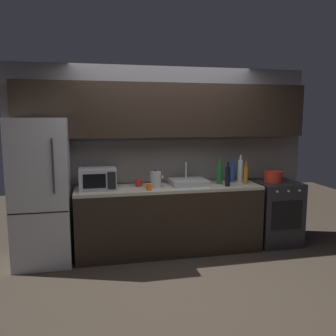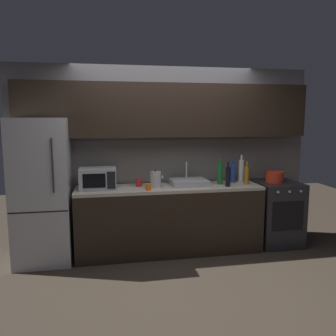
{
  "view_description": "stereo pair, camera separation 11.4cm",
  "coord_description": "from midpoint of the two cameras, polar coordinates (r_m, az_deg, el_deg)",
  "views": [
    {
      "loc": [
        -0.97,
        -3.5,
        1.81
      ],
      "look_at": [
        -0.02,
        0.9,
        1.15
      ],
      "focal_mm": 37.0,
      "sensor_mm": 36.0,
      "label": 1
    },
    {
      "loc": [
        -0.86,
        -3.52,
        1.81
      ],
      "look_at": [
        -0.02,
        0.9,
        1.15
      ],
      "focal_mm": 37.0,
      "sensor_mm": 36.0,
      "label": 2
    }
  ],
  "objects": [
    {
      "name": "oven_range",
      "position": [
        5.24,
        18.08,
        -7.09
      ],
      "size": [
        0.6,
        0.62,
        0.9
      ],
      "color": "#232326",
      "rests_on": "ground"
    },
    {
      "name": "wine_bottle_amber",
      "position": [
        4.83,
        13.49,
        -1.15
      ],
      "size": [
        0.06,
        0.06,
        0.32
      ],
      "color": "#B27019",
      "rests_on": "counter_run"
    },
    {
      "name": "refrigerator",
      "position": [
        4.56,
        -19.34,
        -3.59
      ],
      "size": [
        0.68,
        0.69,
        1.8
      ],
      "color": "#B7BABF",
      "rests_on": "ground"
    },
    {
      "name": "wine_bottle_green",
      "position": [
        4.79,
        9.26,
        -0.91
      ],
      "size": [
        0.08,
        0.08,
        0.35
      ],
      "color": "#1E6B2D",
      "rests_on": "counter_run"
    },
    {
      "name": "back_wall",
      "position": [
        4.81,
        0.21,
        5.27
      ],
      "size": [
        4.2,
        0.44,
        2.5
      ],
      "color": "slate",
      "rests_on": "ground"
    },
    {
      "name": "kettle",
      "position": [
        4.51,
        -1.34,
        -1.89
      ],
      "size": [
        0.18,
        0.14,
        0.23
      ],
      "color": "#B7BABF",
      "rests_on": "counter_run"
    },
    {
      "name": "wine_bottle_dark",
      "position": [
        4.64,
        10.55,
        -1.38
      ],
      "size": [
        0.07,
        0.07,
        0.33
      ],
      "color": "black",
      "rests_on": "counter_run"
    },
    {
      "name": "ground_plane",
      "position": [
        4.05,
        3.59,
        -18.14
      ],
      "size": [
        10.0,
        10.0,
        0.0
      ],
      "primitive_type": "plane",
      "color": "#2D261E"
    },
    {
      "name": "microwave",
      "position": [
        4.5,
        -10.79,
        -1.69
      ],
      "size": [
        0.46,
        0.35,
        0.27
      ],
      "color": "#A8AAAF",
      "rests_on": "counter_run"
    },
    {
      "name": "counter_run",
      "position": [
        4.71,
        0.9,
        -8.42
      ],
      "size": [
        2.46,
        0.6,
        0.9
      ],
      "color": "black",
      "rests_on": "ground"
    },
    {
      "name": "wine_bottle_blue",
      "position": [
        4.95,
        11.31,
        -0.71
      ],
      "size": [
        0.07,
        0.07,
        0.34
      ],
      "color": "#234299",
      "rests_on": "counter_run"
    },
    {
      "name": "sink_basin",
      "position": [
        4.68,
        4.12,
        -2.34
      ],
      "size": [
        0.48,
        0.38,
        0.3
      ],
      "color": "#ADAFB5",
      "rests_on": "counter_run"
    },
    {
      "name": "wine_bottle_white",
      "position": [
        5.01,
        12.6,
        -0.4
      ],
      "size": [
        0.08,
        0.08,
        0.39
      ],
      "color": "silver",
      "rests_on": "counter_run"
    },
    {
      "name": "mug_orange",
      "position": [
        4.34,
        -2.49,
        -3.12
      ],
      "size": [
        0.07,
        0.07,
        0.09
      ],
      "primitive_type": "cylinder",
      "color": "orange",
      "rests_on": "counter_run"
    },
    {
      "name": "cooking_pot",
      "position": [
        5.1,
        17.79,
        -1.41
      ],
      "size": [
        0.26,
        0.26,
        0.16
      ],
      "color": "red",
      "rests_on": "oven_range"
    },
    {
      "name": "mug_red",
      "position": [
        4.61,
        -4.14,
        -2.37
      ],
      "size": [
        0.09,
        0.09,
        0.1
      ],
      "primitive_type": "cylinder",
      "color": "#A82323",
      "rests_on": "counter_run"
    }
  ]
}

